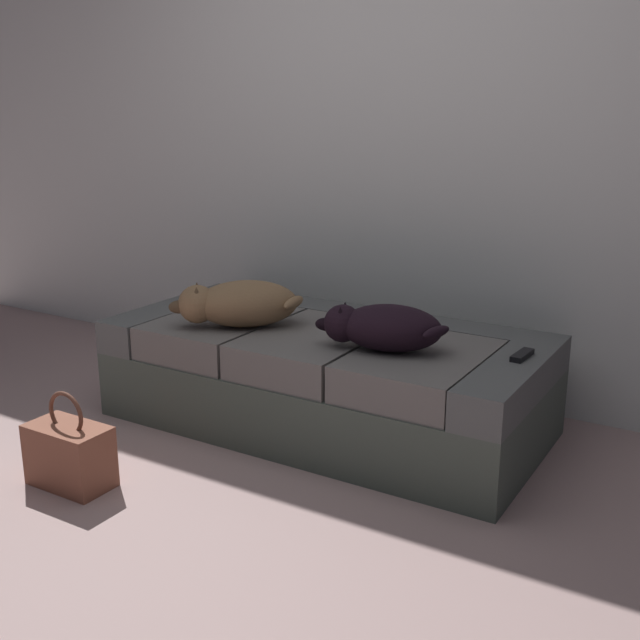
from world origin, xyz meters
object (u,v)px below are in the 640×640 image
object	(u,v)px
tv_remote	(522,355)
handbag	(70,454)
dog_tan	(238,304)
couch	(326,377)
dog_dark	(382,327)

from	to	relation	value
tv_remote	handbag	world-z (taller)	tv_remote
dog_tan	handbag	world-z (taller)	dog_tan
couch	tv_remote	distance (m)	0.89
couch	handbag	xyz separation A→B (m)	(-0.53, -1.00, -0.10)
dog_tan	tv_remote	xyz separation A→B (m)	(1.20, 0.22, -0.09)
tv_remote	handbag	xyz separation A→B (m)	(-1.39, -1.05, -0.33)
dog_dark	handbag	distance (m)	1.29
dog_tan	tv_remote	size ratio (longest dim) A/B	3.58
couch	dog_tan	bearing A→B (deg)	-153.23
couch	handbag	world-z (taller)	couch
couch	handbag	bearing A→B (deg)	-117.71
couch	dog_dark	size ratio (longest dim) A/B	3.55
handbag	dog_tan	bearing A→B (deg)	77.64
dog_tan	dog_dark	world-z (taller)	dog_tan
dog_tan	handbag	distance (m)	0.95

